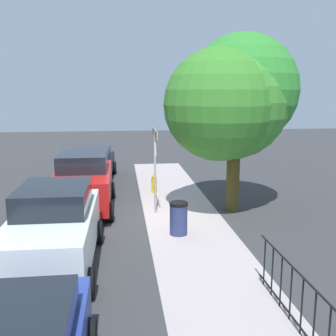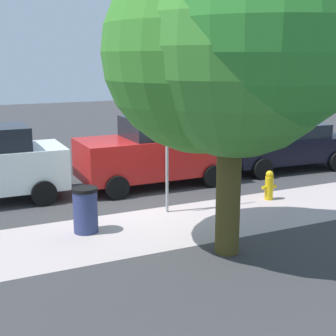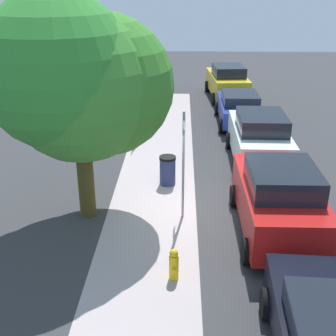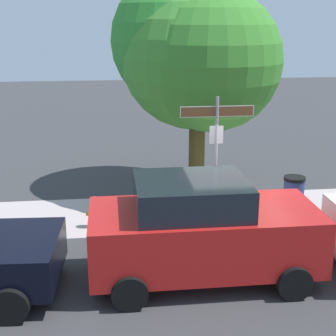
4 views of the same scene
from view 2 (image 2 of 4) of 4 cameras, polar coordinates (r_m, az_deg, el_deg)
ground_plane at (r=11.89m, az=-2.98°, el=-4.96°), size 60.00×60.00×0.00m
sidewalk_strip at (r=10.13m, az=-10.71°, el=-8.39°), size 24.00×2.60×0.00m
street_sign at (r=11.23m, az=-0.11°, el=5.61°), size 1.70×0.07×3.13m
shade_tree at (r=8.88m, az=8.04°, el=14.76°), size 4.50×4.78×6.16m
car_black at (r=16.58m, az=13.66°, el=2.64°), size 4.33×2.35×1.53m
car_red at (r=13.99m, az=-1.61°, el=1.99°), size 4.29×2.13×2.00m
fire_hydrant at (r=12.89m, az=11.87°, el=-2.02°), size 0.42×0.22×0.78m
trash_bin at (r=10.41m, az=-9.74°, el=-4.90°), size 0.55×0.55×0.98m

